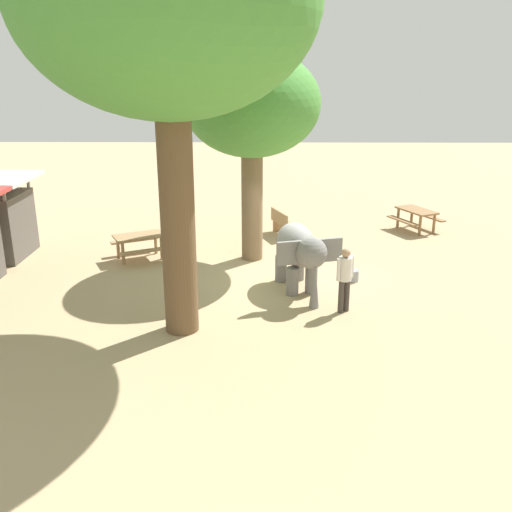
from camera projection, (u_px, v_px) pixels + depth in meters
The scene contains 9 objects.
ground_plane at pixel (289, 281), 16.05m from camera, with size 60.00×60.00×0.00m, color tan.
elephant at pixel (299, 250), 15.02m from camera, with size 2.55×1.81×1.75m.
person_handler at pixel (345, 275), 13.75m from camera, with size 0.32×0.44×1.62m.
shade_tree_main at pixel (168, 2), 10.93m from camera, with size 6.50×5.96×9.25m.
shade_tree_secondary at pixel (252, 106), 16.46m from camera, with size 4.33×3.97×6.22m.
wooden_bench at pixel (282, 222), 20.17m from camera, with size 1.45×0.88×0.88m.
picnic_table_near at pixel (416, 215), 20.74m from camera, with size 2.00×1.99×0.78m.
picnic_table_far at pixel (139, 241), 17.66m from camera, with size 2.00×2.00×0.78m.
feed_bucket at pixel (352, 275), 15.98m from camera, with size 0.36×0.36×0.32m, color gray.
Camera 1 is at (-15.01, 0.76, 5.74)m, focal length 40.27 mm.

